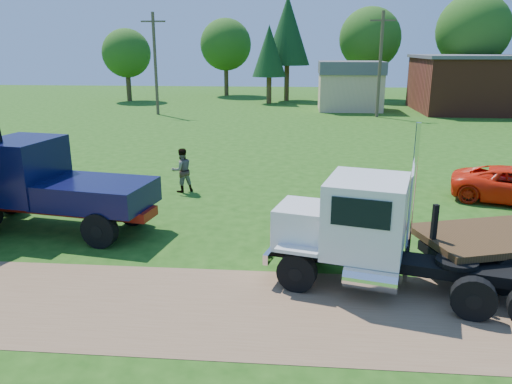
{
  "coord_description": "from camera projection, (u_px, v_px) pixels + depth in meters",
  "views": [
    {
      "loc": [
        -0.91,
        -10.55,
        5.99
      ],
      "look_at": [
        -2.21,
        4.51,
        1.6
      ],
      "focal_mm": 35.0,
      "sensor_mm": 36.0,
      "label": 1
    }
  ],
  "objects": [
    {
      "name": "ground",
      "position": [
        333.0,
        313.0,
        11.69
      ],
      "size": [
        140.0,
        140.0,
        0.0
      ],
      "primitive_type": "plane",
      "color": "#1C480F",
      "rests_on": "ground"
    },
    {
      "name": "dirt_track",
      "position": [
        333.0,
        313.0,
        11.68
      ],
      "size": [
        120.0,
        4.2,
        0.01
      ],
      "primitive_type": "cube",
      "color": "brown",
      "rests_on": "ground"
    },
    {
      "name": "white_semi_tractor",
      "position": [
        368.0,
        232.0,
        12.73
      ],
      "size": [
        7.16,
        3.88,
        4.23
      ],
      "rotation": [
        0.0,
        0.0,
        -0.26
      ],
      "color": "black",
      "rests_on": "ground"
    },
    {
      "name": "navy_truck",
      "position": [
        42.0,
        184.0,
        16.77
      ],
      "size": [
        7.24,
        3.49,
        3.07
      ],
      "rotation": [
        0.0,
        0.0,
        -0.17
      ],
      "color": "#99150B",
      "rests_on": "ground"
    },
    {
      "name": "spectator_b",
      "position": [
        182.0,
        170.0,
        21.27
      ],
      "size": [
        1.16,
        1.1,
        1.89
      ],
      "primitive_type": "imported",
      "rotation": [
        0.0,
        0.0,
        3.71
      ],
      "color": "#999999",
      "rests_on": "ground"
    },
    {
      "name": "brick_building",
      "position": [
        498.0,
        84.0,
        47.72
      ],
      "size": [
        15.4,
        10.4,
        5.3
      ],
      "color": "maroon",
      "rests_on": "ground"
    },
    {
      "name": "tan_shed",
      "position": [
        350.0,
        85.0,
        48.94
      ],
      "size": [
        6.2,
        5.4,
        4.7
      ],
      "color": "tan",
      "rests_on": "ground"
    },
    {
      "name": "utility_poles",
      "position": [
        380.0,
        63.0,
        43.36
      ],
      "size": [
        42.2,
        0.28,
        9.0
      ],
      "color": "brown",
      "rests_on": "ground"
    },
    {
      "name": "tree_row",
      "position": [
        376.0,
        38.0,
        56.13
      ],
      "size": [
        53.76,
        14.0,
        11.68
      ],
      "color": "#362A16",
      "rests_on": "ground"
    }
  ]
}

